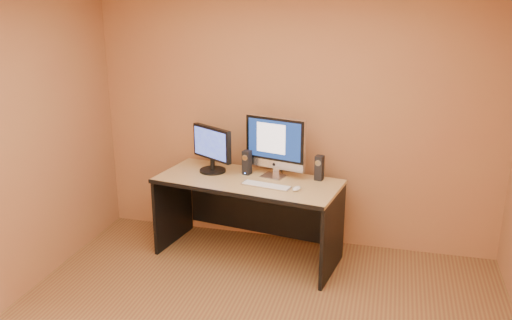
% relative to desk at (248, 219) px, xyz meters
% --- Properties ---
extents(walls, '(4.00, 4.00, 2.60)m').
position_rel_desk_xyz_m(walls, '(0.34, -1.49, 0.91)').
color(walls, '#93643B').
rests_on(walls, ground).
extents(desk, '(1.80, 1.01, 0.79)m').
position_rel_desk_xyz_m(desk, '(0.00, 0.00, 0.00)').
color(desk, tan).
rests_on(desk, ground).
extents(imac, '(0.64, 0.37, 0.59)m').
position_rel_desk_xyz_m(imac, '(0.21, 0.15, 0.69)').
color(imac, silver).
rests_on(imac, desk).
extents(second_monitor, '(0.57, 0.48, 0.45)m').
position_rel_desk_xyz_m(second_monitor, '(-0.40, 0.15, 0.62)').
color(second_monitor, black).
rests_on(second_monitor, desk).
extents(speaker_left, '(0.09, 0.09, 0.23)m').
position_rel_desk_xyz_m(speaker_left, '(-0.05, 0.16, 0.51)').
color(speaker_left, black).
rests_on(speaker_left, desk).
extents(speaker_right, '(0.09, 0.09, 0.23)m').
position_rel_desk_xyz_m(speaker_right, '(0.64, 0.17, 0.51)').
color(speaker_right, black).
rests_on(speaker_right, desk).
extents(keyboard, '(0.47, 0.21, 0.02)m').
position_rel_desk_xyz_m(keyboard, '(0.21, -0.13, 0.40)').
color(keyboard, silver).
rests_on(keyboard, desk).
extents(mouse, '(0.09, 0.12, 0.04)m').
position_rel_desk_xyz_m(mouse, '(0.49, -0.17, 0.41)').
color(mouse, silver).
rests_on(mouse, desk).
extents(cable_a, '(0.08, 0.23, 0.01)m').
position_rel_desk_xyz_m(cable_a, '(0.26, 0.30, 0.40)').
color(cable_a, black).
rests_on(cable_a, desk).
extents(cable_b, '(0.13, 0.15, 0.01)m').
position_rel_desk_xyz_m(cable_b, '(0.21, 0.29, 0.40)').
color(cable_b, black).
rests_on(cable_b, desk).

